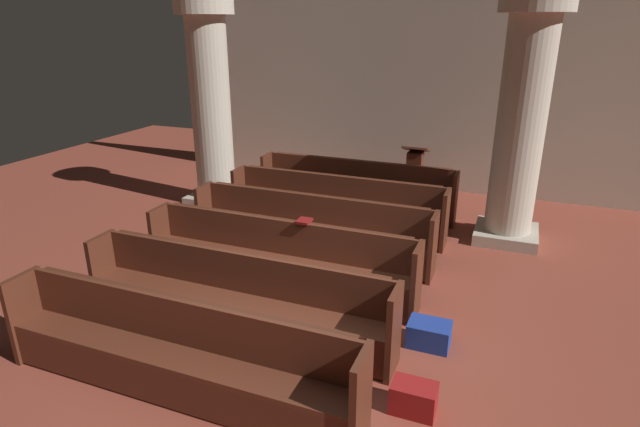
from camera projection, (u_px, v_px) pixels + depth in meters
The scene contains 14 objects.
ground_plane at pixel (302, 343), 5.49m from camera, with size 19.20×19.20×0.00m, color brown.
back_wall at pixel (424, 76), 10.00m from camera, with size 10.00×0.16×4.50m, color beige.
pew_row_0 at pixel (356, 185), 9.19m from camera, with size 3.56×0.47×0.90m.
pew_row_1 at pixel (336, 204), 8.27m from camera, with size 3.56×0.46×0.90m.
pew_row_2 at pixel (310, 226), 7.34m from camera, with size 3.56×0.46×0.90m.
pew_row_3 at pixel (278, 256), 6.42m from camera, with size 3.56×0.47×0.90m.
pew_row_4 at pixel (235, 295), 5.50m from camera, with size 3.56×0.46×0.90m.
pew_row_5 at pixel (174, 349), 4.57m from camera, with size 3.56×0.46×0.90m.
pillar_aisle_side at pixel (521, 120), 7.45m from camera, with size 1.01×1.01×3.65m.
pillar_far_side at pixel (211, 102), 9.11m from camera, with size 1.01×1.01×3.65m.
lectern at pixel (414, 178), 9.74m from camera, with size 0.48×0.45×1.08m.
hymn_book at pixel (304, 221), 6.33m from camera, with size 0.16×0.20×0.03m, color maroon.
kneeler_box_blue at pixel (429, 334), 5.41m from camera, with size 0.44×0.32×0.26m, color navy.
kneeler_box_red at pixel (414, 398), 4.48m from camera, with size 0.40×0.26×0.28m, color maroon.
Camera 1 is at (1.89, -4.26, 3.22)m, focal length 28.79 mm.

